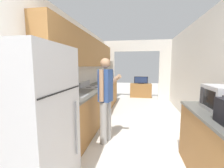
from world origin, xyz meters
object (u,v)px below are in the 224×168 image
at_px(tv_cabinet, 141,90).
at_px(television, 141,80).
at_px(refrigerator, 33,124).
at_px(person, 106,98).
at_px(microwave, 224,98).
at_px(range_oven, 95,102).

distance_m(tv_cabinet, television, 0.48).
xyz_separation_m(tv_cabinet, television, (0.00, -0.04, 0.48)).
bearing_deg(refrigerator, person, 68.27).
bearing_deg(tv_cabinet, microwave, -79.15).
relative_size(person, television, 2.55).
xyz_separation_m(refrigerator, tv_cabinet, (1.24, 5.61, -0.51)).
xyz_separation_m(person, tv_cabinet, (0.73, 4.31, -0.53)).
bearing_deg(person, refrigerator, 175.02).
bearing_deg(range_oven, television, 66.76).
height_order(person, television, person).
distance_m(range_oven, person, 1.43).
relative_size(range_oven, television, 1.65).
bearing_deg(television, person, -99.68).
distance_m(refrigerator, range_oven, 2.57).
xyz_separation_m(microwave, television, (-0.94, 4.87, -0.25)).
height_order(refrigerator, television, refrigerator).
bearing_deg(person, tv_cabinet, 7.16).
xyz_separation_m(refrigerator, person, (0.52, 1.29, 0.02)).
bearing_deg(television, range_oven, -113.24).
height_order(range_oven, television, range_oven).
xyz_separation_m(range_oven, television, (1.30, 3.02, 0.35)).
distance_m(refrigerator, television, 5.70).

